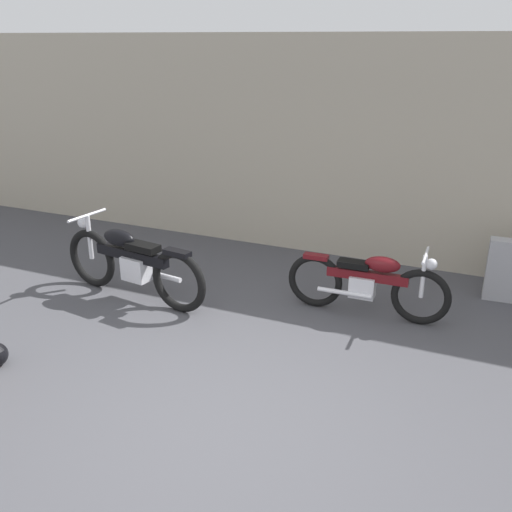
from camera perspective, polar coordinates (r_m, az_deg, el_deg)
ground_plane at (r=4.96m, az=-4.09°, el=-17.24°), size 40.00×40.00×0.00m
building_wall at (r=8.30m, az=10.33°, el=10.44°), size 18.00×0.30×3.15m
motorcycle_maroon at (r=6.70m, az=11.26°, el=-2.68°), size 1.92×0.53×0.86m
motorcycle_black at (r=7.16m, az=-12.47°, el=-0.62°), size 2.21×0.62×0.99m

